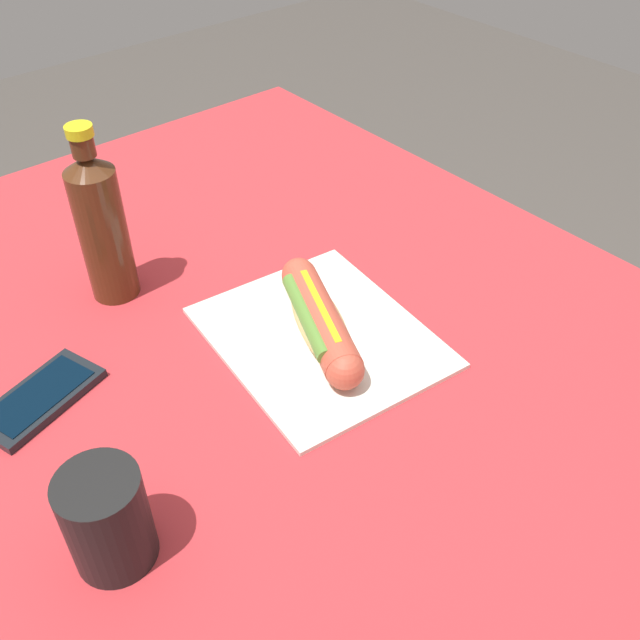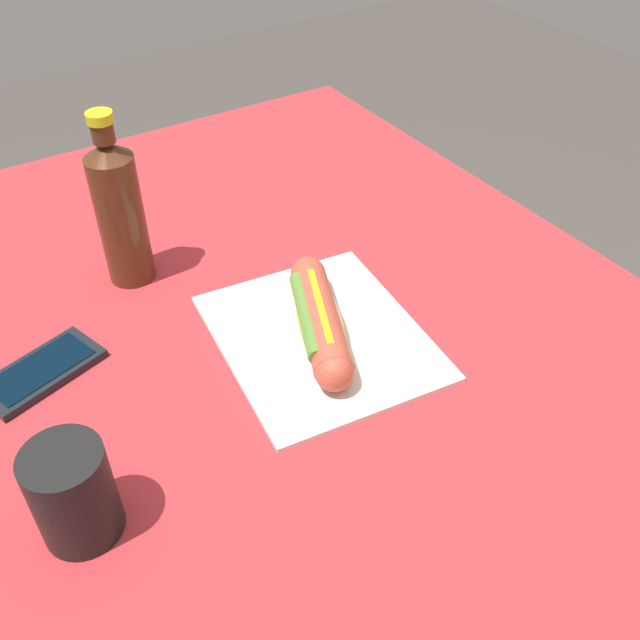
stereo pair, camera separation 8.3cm
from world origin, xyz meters
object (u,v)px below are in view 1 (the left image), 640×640
cell_phone (40,398)px  drinking_cup (107,520)px  hot_dog (319,320)px  soda_bottle (102,225)px

cell_phone → drinking_cup: bearing=174.0°
hot_dog → soda_bottle: 0.29m
soda_bottle → drinking_cup: (-0.34, 0.18, -0.05)m
cell_phone → drinking_cup: 0.23m
hot_dog → soda_bottle: soda_bottle is taller
hot_dog → cell_phone: bearing=68.4°
hot_dog → soda_bottle: bearing=30.6°
cell_phone → drinking_cup: (-0.22, 0.02, 0.05)m
hot_dog → cell_phone: 0.32m
drinking_cup → soda_bottle: bearing=-27.6°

